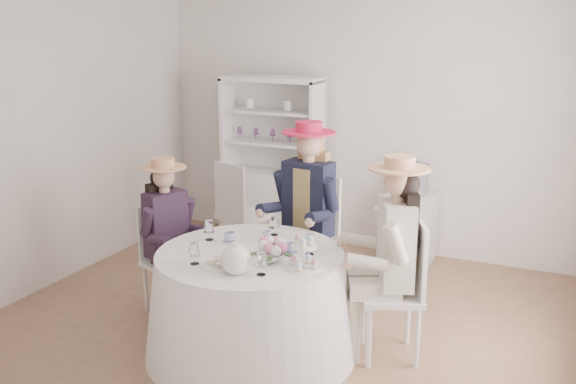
% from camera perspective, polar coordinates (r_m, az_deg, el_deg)
% --- Properties ---
extents(ground, '(4.50, 4.50, 0.00)m').
position_cam_1_polar(ground, '(5.30, -0.46, -11.29)').
color(ground, brown).
rests_on(ground, ground).
extents(wall_back, '(4.50, 0.00, 4.50)m').
position_cam_1_polar(wall_back, '(6.70, 6.86, 6.29)').
color(wall_back, silver).
rests_on(wall_back, ground).
extents(wall_front, '(4.50, 0.00, 4.50)m').
position_cam_1_polar(wall_front, '(3.23, -15.85, -3.57)').
color(wall_front, silver).
rests_on(wall_front, ground).
extents(wall_left, '(0.00, 4.50, 4.50)m').
position_cam_1_polar(wall_left, '(6.15, -19.89, 4.75)').
color(wall_left, silver).
rests_on(wall_left, ground).
extents(tea_table, '(1.53, 1.53, 0.77)m').
position_cam_1_polar(tea_table, '(4.69, -3.33, -9.83)').
color(tea_table, white).
rests_on(tea_table, ground).
extents(hutch, '(1.22, 0.80, 1.80)m').
position_cam_1_polar(hutch, '(6.89, -1.28, 0.60)').
color(hutch, silver).
rests_on(hutch, ground).
extents(side_table, '(0.46, 0.46, 0.70)m').
position_cam_1_polar(side_table, '(6.53, 10.82, -3.11)').
color(side_table, silver).
rests_on(side_table, ground).
extents(hatbox, '(0.39, 0.39, 0.30)m').
position_cam_1_polar(hatbox, '(6.40, 11.03, 1.16)').
color(hatbox, black).
rests_on(hatbox, side_table).
extents(guest_left, '(0.54, 0.49, 1.30)m').
position_cam_1_polar(guest_left, '(5.29, -10.65, -3.06)').
color(guest_left, silver).
rests_on(guest_left, ground).
extents(guest_mid, '(0.58, 0.60, 1.56)m').
position_cam_1_polar(guest_mid, '(5.36, 1.69, -0.91)').
color(guest_mid, silver).
rests_on(guest_mid, ground).
extents(guest_right, '(0.62, 0.56, 1.47)m').
position_cam_1_polar(guest_right, '(4.51, 9.23, -4.85)').
color(guest_right, silver).
rests_on(guest_right, ground).
extents(spare_chair, '(0.54, 0.54, 1.04)m').
position_cam_1_polar(spare_chair, '(6.29, -4.36, -1.62)').
color(spare_chair, silver).
rests_on(spare_chair, ground).
extents(teacup_a, '(0.11, 0.11, 0.07)m').
position_cam_1_polar(teacup_a, '(4.75, -5.22, -4.08)').
color(teacup_a, white).
rests_on(teacup_a, tea_table).
extents(teacup_b, '(0.08, 0.08, 0.06)m').
position_cam_1_polar(teacup_b, '(4.78, -1.88, -3.95)').
color(teacup_b, white).
rests_on(teacup_b, tea_table).
extents(teacup_c, '(0.10, 0.10, 0.06)m').
position_cam_1_polar(teacup_c, '(4.51, 0.30, -5.09)').
color(teacup_c, white).
rests_on(teacup_c, tea_table).
extents(flower_bowl, '(0.26, 0.26, 0.05)m').
position_cam_1_polar(flower_bowl, '(4.37, -1.66, -5.88)').
color(flower_bowl, white).
rests_on(flower_bowl, tea_table).
extents(flower_arrangement, '(0.21, 0.21, 0.08)m').
position_cam_1_polar(flower_arrangement, '(4.37, -1.43, -4.87)').
color(flower_arrangement, '#D76B97').
rests_on(flower_arrangement, tea_table).
extents(table_teapot, '(0.28, 0.20, 0.21)m').
position_cam_1_polar(table_teapot, '(4.16, -4.60, -6.04)').
color(table_teapot, white).
rests_on(table_teapot, tea_table).
extents(sandwich_plate, '(0.24, 0.24, 0.05)m').
position_cam_1_polar(sandwich_plate, '(4.32, -6.13, -6.39)').
color(sandwich_plate, white).
rests_on(sandwich_plate, tea_table).
extents(cupcake_stand, '(0.23, 0.23, 0.22)m').
position_cam_1_polar(cupcake_stand, '(4.23, 1.40, -5.79)').
color(cupcake_stand, white).
rests_on(cupcake_stand, tea_table).
extents(stemware_set, '(0.88, 0.85, 0.15)m').
position_cam_1_polar(stemware_set, '(4.52, -3.42, -4.51)').
color(stemware_set, white).
rests_on(stemware_set, tea_table).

